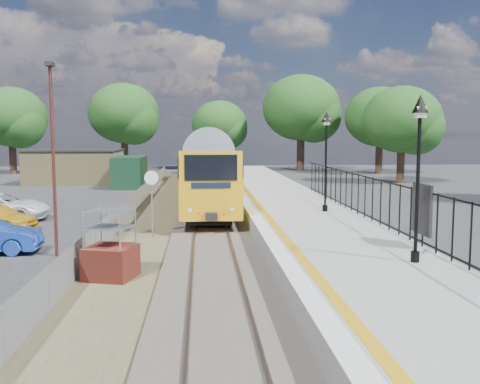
{
  "coord_description": "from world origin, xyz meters",
  "views": [
    {
      "loc": [
        -0.41,
        -18.15,
        4.4
      ],
      "look_at": [
        1.23,
        4.37,
        2.0
      ],
      "focal_mm": 40.0,
      "sensor_mm": 36.0,
      "label": 1
    }
  ],
  "objects": [
    {
      "name": "carpark_lamp",
      "position": [
        -5.71,
        1.47,
        3.98
      ],
      "size": [
        0.25,
        0.5,
        6.97
      ],
      "color": "#481F18",
      "rests_on": "ground"
    },
    {
      "name": "brick_plinth",
      "position": [
        -3.18,
        -1.96,
        1.06
      ],
      "size": [
        1.68,
        1.68,
        2.2
      ],
      "rotation": [
        0.0,
        0.0,
        -0.27
      ],
      "color": "maroon",
      "rests_on": "ground"
    },
    {
      "name": "wire_fence",
      "position": [
        -4.2,
        12.0,
        0.6
      ],
      "size": [
        0.06,
        52.0,
        1.2
      ],
      "color": "#999EA3",
      "rests_on": "ground"
    },
    {
      "name": "platform_edge",
      "position": [
        2.14,
        8.0,
        0.9
      ],
      "size": [
        0.9,
        70.0,
        0.01
      ],
      "color": "silver",
      "rests_on": "platform"
    },
    {
      "name": "victorian_lamp_north",
      "position": [
        5.3,
        6.0,
        4.3
      ],
      "size": [
        0.44,
        0.44,
        4.6
      ],
      "color": "black",
      "rests_on": "platform"
    },
    {
      "name": "palisade_fence",
      "position": [
        6.55,
        2.24,
        1.84
      ],
      "size": [
        0.12,
        26.0,
        2.0
      ],
      "color": "black",
      "rests_on": "platform"
    },
    {
      "name": "outbuilding",
      "position": [
        -10.91,
        31.21,
        1.52
      ],
      "size": [
        10.8,
        10.1,
        3.12
      ],
      "color": "tan",
      "rests_on": "ground"
    },
    {
      "name": "train",
      "position": [
        0.0,
        24.93,
        2.34
      ],
      "size": [
        2.82,
        40.83,
        3.51
      ],
      "color": "gold",
      "rests_on": "ground"
    },
    {
      "name": "tree_line",
      "position": [
        1.4,
        42.0,
        6.61
      ],
      "size": [
        56.8,
        43.8,
        11.88
      ],
      "color": "#332319",
      "rests_on": "ground"
    },
    {
      "name": "platform",
      "position": [
        4.2,
        8.0,
        0.45
      ],
      "size": [
        5.0,
        70.0,
        0.9
      ],
      "primitive_type": "cube",
      "color": "gray",
      "rests_on": "ground"
    },
    {
      "name": "speed_sign",
      "position": [
        -2.5,
        4.39,
        2.0
      ],
      "size": [
        0.57,
        0.2,
        2.92
      ],
      "rotation": [
        0.0,
        0.0,
        0.29
      ],
      "color": "#999EA3",
      "rests_on": "ground"
    },
    {
      "name": "victorian_lamp_south",
      "position": [
        5.5,
        -4.0,
        4.3
      ],
      "size": [
        0.44,
        0.44,
        4.6
      ],
      "color": "black",
      "rests_on": "platform"
    },
    {
      "name": "track_bed",
      "position": [
        -0.47,
        9.67,
        0.09
      ],
      "size": [
        5.9,
        80.0,
        0.29
      ],
      "color": "#473F38",
      "rests_on": "ground"
    },
    {
      "name": "ground",
      "position": [
        0.0,
        0.0,
        0.0
      ],
      "size": [
        120.0,
        120.0,
        0.0
      ],
      "primitive_type": "plane",
      "color": "#2D2D30",
      "rests_on": "ground"
    }
  ]
}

